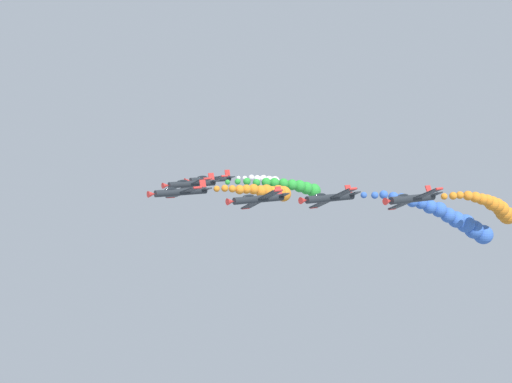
# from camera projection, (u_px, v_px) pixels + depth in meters

# --- Properties ---
(airplane_lead) EXTENTS (9.34, 10.35, 3.20)m
(airplane_lead) POSITION_uv_depth(u_px,v_px,m) (180.00, 192.00, 94.71)
(airplane_lead) COLOR #23282D
(smoke_trail_lead) EXTENTS (4.75, 18.02, 4.15)m
(smoke_trail_lead) POSITION_uv_depth(u_px,v_px,m) (269.00, 192.00, 107.12)
(smoke_trail_lead) COLOR orange
(airplane_left_inner) EXTENTS (8.95, 10.35, 4.04)m
(airplane_left_inner) POSITION_uv_depth(u_px,v_px,m) (258.00, 199.00, 91.12)
(airplane_left_inner) COLOR #23282D
(airplane_right_inner) EXTENTS (9.26, 10.35, 3.35)m
(airplane_right_inner) POSITION_uv_depth(u_px,v_px,m) (191.00, 184.00, 104.70)
(airplane_right_inner) COLOR #23282D
(smoke_trail_right_inner) EXTENTS (4.37, 24.67, 5.19)m
(smoke_trail_right_inner) POSITION_uv_depth(u_px,v_px,m) (295.00, 187.00, 120.10)
(smoke_trail_right_inner) COLOR green
(airplane_left_outer) EXTENTS (8.94, 10.35, 4.08)m
(airplane_left_outer) POSITION_uv_depth(u_px,v_px,m) (329.00, 198.00, 88.74)
(airplane_left_outer) COLOR #23282D
(smoke_trail_left_outer) EXTENTS (5.19, 29.48, 10.88)m
(smoke_trail_left_outer) POSITION_uv_depth(u_px,v_px,m) (456.00, 220.00, 103.87)
(smoke_trail_left_outer) COLOR blue
(airplane_right_outer) EXTENTS (9.38, 10.35, 3.11)m
(airplane_right_outer) POSITION_uv_depth(u_px,v_px,m) (210.00, 179.00, 117.56)
(airplane_right_outer) COLOR #23282D
(smoke_trail_right_outer) EXTENTS (2.16, 11.14, 2.72)m
(smoke_trail_right_outer) POSITION_uv_depth(u_px,v_px,m) (266.00, 180.00, 125.95)
(smoke_trail_right_outer) COLOR white
(airplane_trailing) EXTENTS (8.89, 10.35, 4.19)m
(airplane_trailing) POSITION_uv_depth(u_px,v_px,m) (412.00, 199.00, 86.27)
(airplane_trailing) COLOR #23282D
(smoke_trail_trailing) EXTENTS (6.74, 26.59, 7.75)m
(smoke_trail_trailing) POSITION_uv_depth(u_px,v_px,m) (497.00, 208.00, 103.98)
(smoke_trail_trailing) COLOR orange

